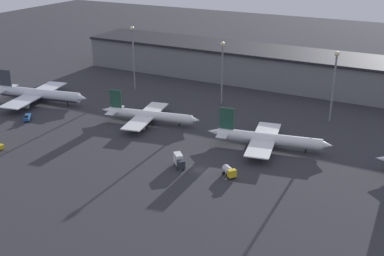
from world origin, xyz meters
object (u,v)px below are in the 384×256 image
Objects in this scene: airplane_2 at (267,139)px; airplane_0 at (38,94)px; service_vehicle_0 at (27,117)px; service_vehicle_1 at (229,171)px; airplane_1 at (149,115)px; service_vehicle_4 at (179,160)px.

airplane_0 is at bearing 169.37° from airplane_2.
airplane_0 is 21.45m from service_vehicle_0.
airplane_2 is 24.98m from service_vehicle_1.
service_vehicle_1 is at bearing -41.18° from airplane_1.
service_vehicle_4 is (70.66, -7.70, 0.97)m from service_vehicle_0.
service_vehicle_1 is 16.18m from service_vehicle_4.
service_vehicle_4 is at bearing -28.10° from airplane_0.
airplane_2 is (47.15, -1.13, 0.24)m from airplane_1.
airplane_1 reaches higher than service_vehicle_1.
service_vehicle_1 is (86.79, -6.55, 0.56)m from service_vehicle_0.
service_vehicle_0 is (11.55, -17.91, -2.46)m from airplane_0.
airplane_2 is at bearing -12.17° from airplane_1.
airplane_2 is 32.22m from service_vehicle_4.
airplane_1 is 51.20m from service_vehicle_1.
airplane_2 is at bearing 64.16° from service_vehicle_0.
service_vehicle_4 is (28.02, -27.04, -0.82)m from airplane_1.
airplane_1 is at bearing -173.04° from service_vehicle_1.
airplane_0 is 86.12m from service_vehicle_4.
airplane_0 is 1.10× the size of airplane_2.
airplane_0 reaches higher than service_vehicle_0.
airplane_2 is 91.64m from service_vehicle_0.
airplane_2 reaches higher than service_vehicle_1.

